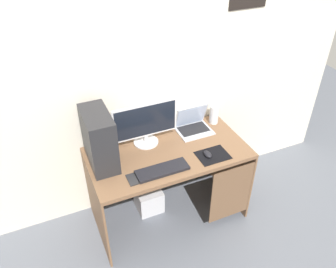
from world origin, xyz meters
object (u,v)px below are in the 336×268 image
monitor (145,124)px  subwoofer (149,199)px  mouse_left (208,154)px  cell_phone (132,179)px  pc_tower (99,139)px  speaker (214,114)px  laptop (193,125)px  keyboard (162,170)px

monitor → subwoofer: (-0.02, -0.05, -0.84)m
mouse_left → cell_phone: bearing=-178.2°
pc_tower → monitor: bearing=13.0°
speaker → subwoofer: 1.03m
monitor → speaker: 0.70m
monitor → laptop: size_ratio=1.83×
monitor → speaker: monitor is taller
keyboard → cell_phone: 0.25m
monitor → mouse_left: size_ratio=5.82×
speaker → cell_phone: 1.06m
pc_tower → mouse_left: pc_tower is taller
keyboard → subwoofer: (-0.00, 0.35, -0.65)m
pc_tower → speaker: (1.11, 0.14, -0.14)m
cell_phone → keyboard: bearing=0.1°
monitor → keyboard: monitor is taller
monitor → cell_phone: (-0.26, -0.39, -0.19)m
speaker → laptop: bearing=-172.6°
pc_tower → speaker: 1.13m
cell_phone → monitor: bearing=56.2°
monitor → pc_tower: bearing=-167.0°
laptop → cell_phone: bearing=-150.5°
pc_tower → subwoofer: 0.96m
pc_tower → mouse_left: (0.81, -0.28, -0.21)m
speaker → monitor: bearing=-176.0°
cell_phone → pc_tower: bearing=117.2°
mouse_left → subwoofer: size_ratio=0.41×
monitor → subwoofer: 0.84m
speaker → mouse_left: size_ratio=1.84×
laptop → mouse_left: (-0.06, -0.39, -0.03)m
pc_tower → laptop: bearing=7.4°
monitor → mouse_left: 0.57m
pc_tower → monitor: pc_tower is taller
monitor → cell_phone: size_ratio=4.30×
keyboard → subwoofer: size_ratio=1.78×
speaker → cell_phone: speaker is taller
laptop → keyboard: (-0.48, -0.41, -0.04)m
speaker → subwoofer: bearing=-172.4°
subwoofer → pc_tower: bearing=-173.0°
monitor → keyboard: size_ratio=1.33×
laptop → speaker: size_ratio=1.73×
laptop → cell_phone: size_ratio=2.35×
laptop → monitor: bearing=-177.8°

